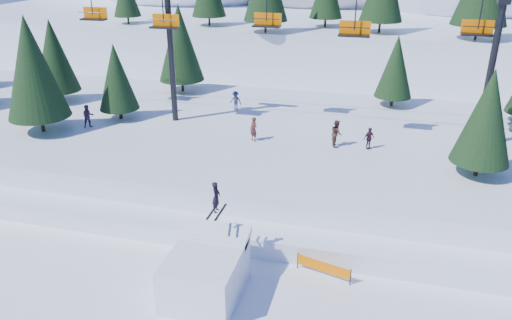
% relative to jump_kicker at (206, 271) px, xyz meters
% --- Properties ---
extents(ground, '(160.00, 160.00, 0.00)m').
position_rel_jump_kicker_xyz_m(ground, '(0.65, -1.75, -1.20)').
color(ground, white).
rests_on(ground, ground).
extents(mid_shelf, '(70.00, 22.00, 2.50)m').
position_rel_jump_kicker_xyz_m(mid_shelf, '(0.65, 16.25, 0.05)').
color(mid_shelf, white).
rests_on(mid_shelf, ground).
extents(berm, '(70.00, 6.00, 1.10)m').
position_rel_jump_kicker_xyz_m(berm, '(0.65, 6.25, -0.65)').
color(berm, white).
rests_on(berm, ground).
extents(jump_kicker, '(3.24, 4.43, 5.12)m').
position_rel_jump_kicker_xyz_m(jump_kicker, '(0.00, 0.00, 0.00)').
color(jump_kicker, white).
rests_on(jump_kicker, ground).
extents(chairlift, '(46.00, 3.21, 10.28)m').
position_rel_jump_kicker_xyz_m(chairlift, '(2.47, 16.30, 8.12)').
color(chairlift, black).
rests_on(chairlift, mid_shelf).
extents(conifer_stand, '(64.60, 16.90, 8.76)m').
position_rel_jump_kicker_xyz_m(conifer_stand, '(0.98, 16.82, 5.59)').
color(conifer_stand, black).
rests_on(conifer_stand, mid_shelf).
extents(distant_skiers, '(31.48, 7.98, 1.83)m').
position_rel_jump_kicker_xyz_m(distant_skiers, '(-0.55, 15.83, 2.13)').
color(distant_skiers, '#3D1F2E').
rests_on(distant_skiers, mid_shelf).
extents(banner_near, '(2.76, 0.80, 0.90)m').
position_rel_jump_kicker_xyz_m(banner_near, '(5.15, 2.65, -0.66)').
color(banner_near, black).
rests_on(banner_near, ground).
extents(banner_far, '(2.81, 0.57, 0.90)m').
position_rel_jump_kicker_xyz_m(banner_far, '(11.09, 4.02, -0.66)').
color(banner_far, black).
rests_on(banner_far, ground).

